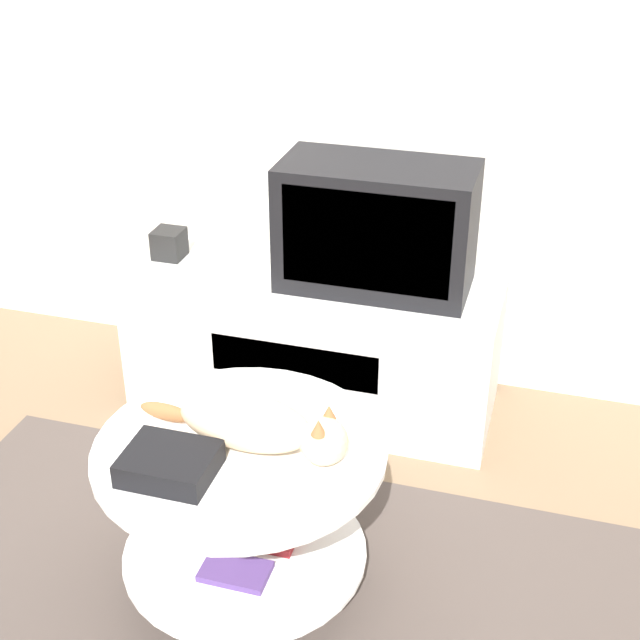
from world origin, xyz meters
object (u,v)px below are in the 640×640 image
object	(u,v)px
dvd_box	(170,464)
cat	(257,424)
tv	(377,227)
speaker	(169,244)

from	to	relation	value
dvd_box	cat	world-z (taller)	cat
tv	dvd_box	size ratio (longest dim) A/B	2.92
dvd_box	cat	size ratio (longest dim) A/B	0.37
dvd_box	cat	distance (m)	0.23
tv	cat	distance (m)	0.93
tv	speaker	distance (m)	0.75
tv	speaker	world-z (taller)	tv
speaker	dvd_box	xyz separation A→B (m)	(0.50, -1.09, -0.02)
tv	speaker	bearing A→B (deg)	179.24
tv	dvd_box	bearing A→B (deg)	-102.04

